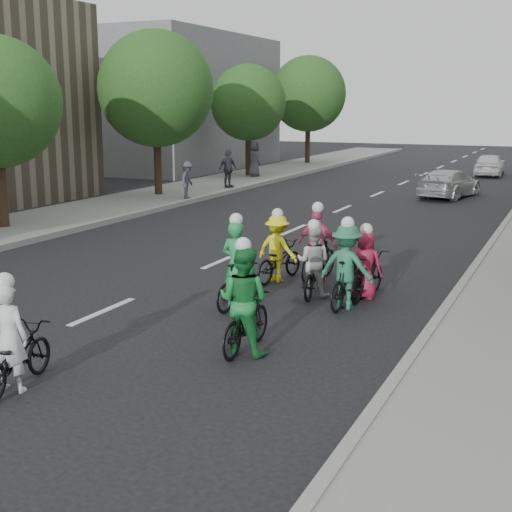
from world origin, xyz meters
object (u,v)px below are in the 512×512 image
Objects in this scene: spectator_2 at (254,159)px; cyclist_5 at (238,276)px; cyclist_1 at (245,309)px; follow_car_lead at (449,183)px; cyclist_3 at (318,252)px; cyclist_4 at (366,271)px; follow_car_trail at (490,165)px; spectator_1 at (228,169)px; cyclist_6 at (314,269)px; cyclist_0 at (14,352)px; cyclist_7 at (347,273)px; cyclist_2 at (278,255)px; spectator_0 at (187,180)px.

cyclist_5 is at bearing -156.71° from spectator_2.
cyclist_1 is 21.09m from follow_car_lead.
cyclist_3 is 1.69m from cyclist_4.
follow_car_trail is 2.12× the size of spectator_1.
follow_car_lead is (-0.23, 17.33, 0.02)m from cyclist_6.
cyclist_4 reaches higher than follow_car_trail.
cyclist_0 is at bearing -162.75° from spectator_2.
cyclist_4 is 0.98× the size of spectator_2.
cyclist_7 is at bearing -126.69° from spectator_1.
follow_car_trail is at bearing -81.66° from follow_car_lead.
cyclist_4 is at bearing 176.23° from cyclist_2.
cyclist_5 reaches higher than cyclist_3.
spectator_1 is (-9.63, -1.83, 0.42)m from follow_car_lead.
cyclist_0 is 23.29m from spectator_1.
spectator_0 is 0.87× the size of spectator_1.
spectator_1 is at bearing 21.43° from follow_car_lead.
cyclist_2 is 26.83m from follow_car_trail.
cyclist_2 is at bearing -154.55° from spectator_2.
follow_car_lead is at bearing -83.03° from cyclist_2.
cyclist_6 is 1.01× the size of spectator_1.
cyclist_4 is 0.93m from cyclist_7.
cyclist_7 reaches higher than follow_car_trail.
spectator_0 is (-9.78, 15.10, 0.19)m from cyclist_1.
cyclist_2 reaches higher than cyclist_4.
follow_car_trail is at bearing -90.05° from cyclist_1.
cyclist_1 reaches higher than cyclist_5.
cyclist_5 reaches higher than spectator_0.
cyclist_1 is 3.22m from cyclist_7.
cyclist_5 reaches higher than cyclist_6.
cyclist_2 is at bearing 84.67° from follow_car_trail.
follow_car_trail is at bearing -84.36° from cyclist_3.
cyclist_3 is 17.13m from spectator_1.
cyclist_1 is at bearing 116.69° from cyclist_2.
spectator_0 is (-8.42, 10.51, 0.30)m from cyclist_2.
cyclist_1 is at bearing 103.20° from cyclist_3.
follow_car_lead is at bearing -81.45° from cyclist_7.
cyclist_2 reaches higher than spectator_0.
spectator_2 is at bearing -6.15° from follow_car_lead.
cyclist_2 is at bearing -129.76° from spectator_1.
spectator_2 reaches higher than follow_car_trail.
cyclist_6 is (0.37, -1.24, -0.09)m from cyclist_3.
cyclist_4 is 1.03× the size of cyclist_6.
cyclist_7 reaches higher than cyclist_2.
cyclist_4 is 1.07m from cyclist_6.
cyclist_2 is 1.20× the size of spectator_0.
follow_car_lead is 11.11m from spectator_0.
cyclist_5 reaches higher than follow_car_trail.
cyclist_3 is at bearing -30.29° from cyclist_4.
spectator_1 is at bearing -169.59° from spectator_2.
spectator_1 is at bearing -50.32° from cyclist_4.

